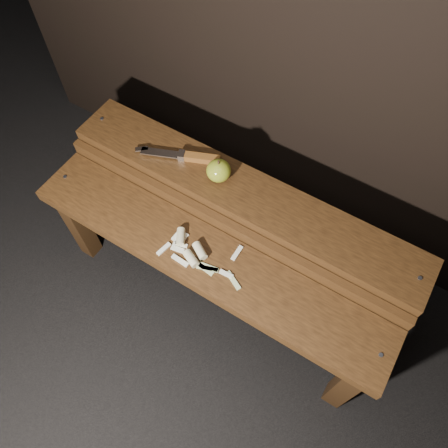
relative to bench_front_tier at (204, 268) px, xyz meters
The scene contains 6 objects.
ground 0.36m from the bench_front_tier, 90.00° to the left, with size 60.00×60.00×0.00m, color black.
bench_front_tier is the anchor object (origin of this frame).
bench_rear_tier 0.23m from the bench_front_tier, 90.00° to the left, with size 1.20×0.21×0.50m.
apple 0.31m from the bench_front_tier, 110.75° to the left, with size 0.08×0.08×0.08m.
knife 0.36m from the bench_front_tier, 129.21° to the left, with size 0.27×0.12×0.02m.
apple_scraps 0.09m from the bench_front_tier, behind, with size 0.28×0.16×0.03m.
Camera 1 is at (0.36, -0.52, 1.60)m, focal length 35.00 mm.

